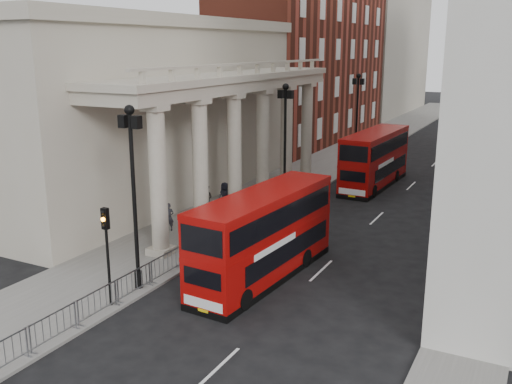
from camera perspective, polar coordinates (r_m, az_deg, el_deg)
ground at (r=24.02m, az=-16.56°, el=-13.08°), size 260.00×260.00×0.00m
sidewalk_west at (r=49.78m, az=5.11°, el=1.82°), size 6.00×140.00×0.12m
kerb at (r=48.78m, az=8.32°, el=1.48°), size 0.20×140.00×0.14m
portico_building at (r=42.18m, az=-10.66°, el=7.55°), size 9.00×28.00×12.00m
brick_building at (r=68.10m, az=5.25°, el=14.46°), size 9.00×32.00×22.00m
west_building_far at (r=98.47m, az=12.50°, el=13.57°), size 9.00×30.00×20.00m
monument_column at (r=107.56m, az=23.29°, el=16.01°), size 8.00×8.00×54.20m
lamp_post_south at (r=25.49m, az=-12.16°, el=0.61°), size 1.05×0.44×8.32m
lamp_post_mid at (r=38.92m, az=2.92°, el=5.61°), size 1.05×0.44×8.32m
lamp_post_north at (r=53.78m, az=10.07°, el=7.84°), size 1.05×0.44×8.32m
traffic_light at (r=24.46m, az=-14.74°, el=-4.54°), size 0.28×0.33×4.30m
crowd_barriers at (r=25.41m, az=-13.76°, el=-9.65°), size 0.50×18.75×1.10m
bus_near at (r=27.03m, az=0.81°, el=-4.21°), size 3.08×9.97×4.24m
bus_far at (r=46.01m, az=11.82°, el=3.36°), size 2.82×10.20×4.37m
pedestrian_a at (r=34.41m, az=-8.70°, el=-2.48°), size 0.70×0.57×1.67m
pedestrian_b at (r=38.02m, az=-4.99°, el=-0.63°), size 1.00×0.85×1.81m
pedestrian_c at (r=38.69m, az=-3.15°, el=-0.34°), size 0.98×0.75×1.80m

